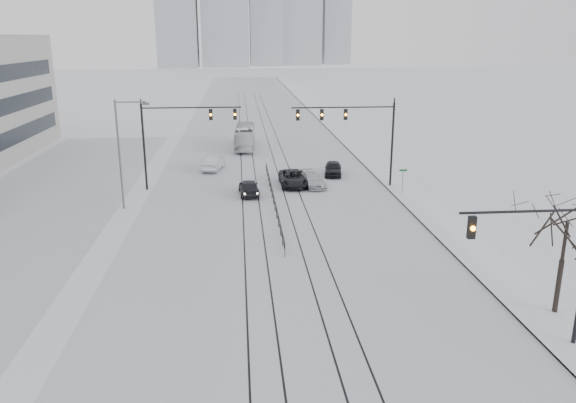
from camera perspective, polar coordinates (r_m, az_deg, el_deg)
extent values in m
cube|color=silver|center=(77.09, -2.91, 6.06)|extent=(22.00, 260.00, 0.02)
cube|color=white|center=(78.73, 7.01, 6.23)|extent=(5.00, 260.00, 0.16)
cube|color=gray|center=(78.26, 5.24, 6.21)|extent=(0.10, 260.00, 0.12)
cube|color=silver|center=(55.37, -22.99, 0.68)|extent=(14.00, 60.00, 0.03)
cube|color=black|center=(57.47, -4.72, 2.48)|extent=(0.10, 180.00, 0.01)
cube|color=black|center=(57.49, -3.33, 2.52)|extent=(0.10, 180.00, 0.01)
cube|color=black|center=(57.60, -0.94, 2.57)|extent=(0.10, 180.00, 0.01)
cube|color=black|center=(57.72, 0.45, 2.60)|extent=(0.10, 180.00, 0.01)
cube|color=#9BA2AA|center=(277.49, -11.29, 18.88)|extent=(18.00, 18.00, 55.00)
cube|color=#9BA2AA|center=(292.37, -2.26, 18.33)|extent=(16.00, 16.00, 48.00)
cube|color=#9BA2AA|center=(302.15, 1.26, 19.79)|extent=(20.00, 20.00, 64.00)
cube|color=#9BA2AA|center=(312.37, 4.91, 17.42)|extent=(14.00, 14.00, 40.00)
cylinder|color=black|center=(25.98, 23.17, -0.93)|extent=(6.00, 0.12, 0.12)
cube|color=black|center=(25.13, 18.16, -2.52)|extent=(0.32, 0.24, 1.00)
sphere|color=orange|center=(25.01, 18.29, -2.62)|extent=(0.22, 0.22, 0.22)
cylinder|color=black|center=(53.67, 10.53, 5.62)|extent=(0.20, 0.20, 8.00)
cylinder|color=black|center=(52.06, 5.62, 9.50)|extent=(9.50, 0.12, 0.12)
cube|color=black|center=(51.54, 1.00, 8.78)|extent=(0.32, 0.24, 1.00)
sphere|color=orange|center=(51.40, 1.02, 8.76)|extent=(0.22, 0.22, 0.22)
cube|color=black|center=(51.82, 3.45, 8.79)|extent=(0.32, 0.24, 1.00)
sphere|color=orange|center=(51.68, 3.48, 8.77)|extent=(0.22, 0.22, 0.22)
cube|color=black|center=(52.18, 5.87, 8.79)|extent=(0.32, 0.24, 1.00)
sphere|color=orange|center=(52.05, 5.90, 8.77)|extent=(0.22, 0.22, 0.22)
cylinder|color=black|center=(53.43, -14.41, 5.33)|extent=(0.20, 0.20, 8.00)
cylinder|color=black|center=(52.34, -9.76, 9.38)|extent=(9.00, 0.12, 0.12)
cube|color=black|center=(52.25, -5.42, 8.81)|extent=(0.32, 0.24, 1.00)
sphere|color=orange|center=(52.11, -5.42, 8.79)|extent=(0.22, 0.22, 0.22)
cube|color=black|center=(52.31, -7.85, 8.74)|extent=(0.32, 0.24, 1.00)
sphere|color=orange|center=(52.17, -7.86, 8.72)|extent=(0.22, 0.22, 0.22)
cylinder|color=#595B60|center=(47.73, -16.75, 4.50)|extent=(0.16, 0.16, 9.00)
cylinder|color=#595B60|center=(46.85, -15.72, 9.71)|extent=(2.40, 0.10, 0.10)
cube|color=#595B60|center=(46.67, -14.24, 9.60)|extent=(0.50, 0.25, 0.18)
cylinder|color=black|center=(31.94, 25.74, -7.88)|extent=(0.26, 0.26, 3.00)
cylinder|color=black|center=(31.15, 26.24, -4.09)|extent=(0.18, 0.18, 2.50)
cube|color=black|center=(47.64, -1.51, 0.78)|extent=(0.06, 24.00, 0.06)
cube|color=black|center=(47.75, -1.51, 0.31)|extent=(0.06, 24.00, 0.06)
cylinder|color=#595B60|center=(51.53, 11.56, 1.93)|extent=(0.06, 0.06, 2.40)
cube|color=#0C4C19|center=(51.27, 11.63, 3.12)|extent=(0.70, 0.04, 0.18)
imported|color=black|center=(50.74, -3.99, 1.44)|extent=(1.97, 4.31, 1.43)
imported|color=silver|center=(60.88, -7.62, 3.91)|extent=(2.57, 4.97, 1.56)
imported|color=black|center=(53.80, 0.50, 2.36)|extent=(2.50, 5.31, 1.47)
imported|color=#B6BABE|center=(53.55, 2.43, 2.18)|extent=(2.69, 4.74, 1.29)
imported|color=black|center=(58.17, 4.61, 3.36)|extent=(2.39, 4.44, 1.44)
imported|color=silver|center=(72.72, -4.40, 6.55)|extent=(2.78, 10.34, 2.86)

